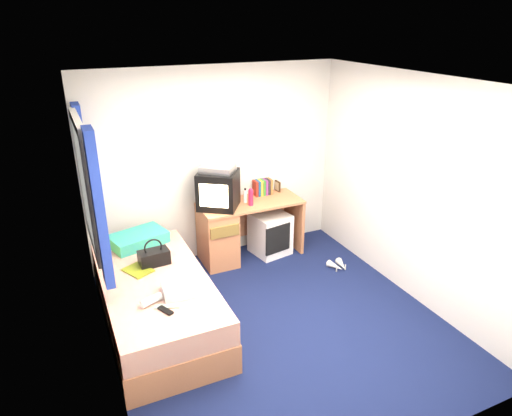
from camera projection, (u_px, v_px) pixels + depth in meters
name	position (u px, v px, depth m)	size (l,w,h in m)	color
ground	(276.00, 322.00, 4.68)	(3.40, 3.40, 0.00)	#0C1438
room_shell	(279.00, 190.00, 4.11)	(3.40, 3.40, 3.40)	white
bed	(157.00, 302.00, 4.55)	(1.01, 2.00, 0.54)	#C57D52
pillow	(138.00, 239.00, 5.09)	(0.60, 0.38, 0.13)	#1B75B5
desk	(230.00, 230.00, 5.75)	(1.30, 0.55, 0.75)	#C57D52
storage_cube	(270.00, 234.00, 5.97)	(0.44, 0.44, 0.55)	white
crt_tv	(218.00, 190.00, 5.47)	(0.61, 0.60, 0.45)	black
vcr	(218.00, 169.00, 5.38)	(0.39, 0.28, 0.07)	#AAA9AB
book_row	(263.00, 187.00, 5.92)	(0.24, 0.13, 0.20)	maroon
picture_frame	(278.00, 186.00, 6.04)	(0.02, 0.12, 0.14)	#311F10
pink_water_bottle	(251.00, 198.00, 5.58)	(0.06, 0.06, 0.20)	red
aerosol_can	(245.00, 196.00, 5.66)	(0.05, 0.05, 0.17)	white
handbag	(154.00, 257.00, 4.67)	(0.32, 0.19, 0.29)	black
towel	(180.00, 288.00, 4.19)	(0.32, 0.27, 0.11)	silver
magazine	(138.00, 270.00, 4.57)	(0.21, 0.28, 0.01)	#D3EB1A
water_bottle	(151.00, 300.00, 4.04)	(0.07, 0.07, 0.20)	silver
colour_swatch_fan	(167.00, 306.00, 4.01)	(0.22, 0.06, 0.01)	yellow
remote_control	(165.00, 310.00, 3.94)	(0.05, 0.16, 0.02)	black
window_assembly	(89.00, 187.00, 4.29)	(0.11, 1.42, 1.40)	silver
white_heels	(339.00, 266.00, 5.66)	(0.24, 0.24, 0.09)	silver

